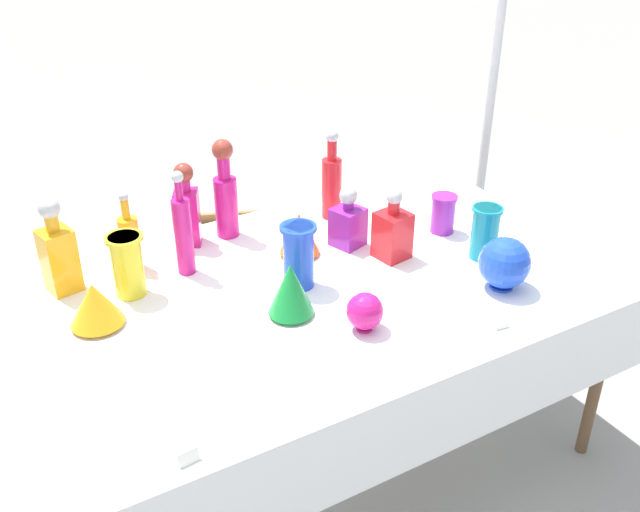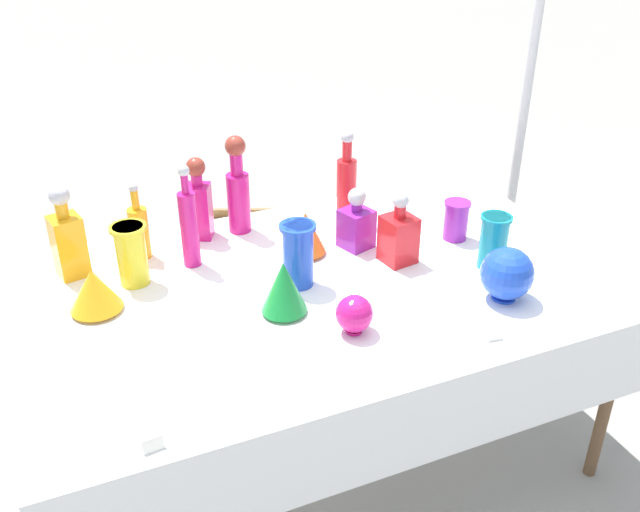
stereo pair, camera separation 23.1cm
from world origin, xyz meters
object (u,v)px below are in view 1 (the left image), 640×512
Objects in this scene: square_decanter_3 at (187,208)px; square_decanter_2 at (58,253)px; slender_vase_2 at (443,212)px; round_bowl_1 at (365,311)px; tall_bottle_0 at (332,183)px; slender_vase_1 at (127,263)px; cardboard_box_behind_left at (229,259)px; canopy_pole at (486,132)px; tall_bottle_3 at (225,193)px; fluted_vase_1 at (299,233)px; tall_bottle_1 at (130,240)px; fluted_vase_2 at (95,304)px; slender_vase_3 at (485,231)px; square_decanter_1 at (348,222)px; tall_bottle_2 at (183,232)px; fluted_vase_0 at (291,289)px; square_decanter_0 at (393,231)px; slender_vase_0 at (299,254)px; round_bowl_0 at (505,263)px.

square_decanter_2 is at bearing -168.30° from square_decanter_3.
slender_vase_2 is 1.22× the size of round_bowl_1.
tall_bottle_0 is 1.70× the size of slender_vase_1.
tall_bottle_0 is at bearing -84.09° from cardboard_box_behind_left.
canopy_pole is at bearing 14.41° from tall_bottle_0.
square_decanter_2 is (-0.62, -0.09, -0.03)m from tall_bottle_3.
tall_bottle_1 is at bearing 158.77° from fluted_vase_1.
tall_bottle_0 is at bearing 16.22° from fluted_vase_2.
round_bowl_1 is at bearing -164.86° from slender_vase_3.
tall_bottle_1 is 0.58m from fluted_vase_1.
square_decanter_2 is at bearing -171.72° from tall_bottle_3.
fluted_vase_1 reaches higher than cardboard_box_behind_left.
square_decanter_1 is 0.58m from square_decanter_3.
tall_bottle_2 reaches higher than slender_vase_2.
slender_vase_3 reaches higher than fluted_vase_0.
tall_bottle_1 is at bearing -171.87° from canopy_pole.
canopy_pole is at bearing 12.94° from tall_bottle_2.
square_decanter_2 reaches higher than square_decanter_0.
fluted_vase_1 is (0.20, 0.32, -0.01)m from fluted_vase_0.
round_bowl_1 is at bearing -116.45° from square_decanter_1.
canopy_pole is (1.37, 0.65, -0.03)m from slender_vase_0.
slender_vase_3 is 1.60× the size of round_bowl_1.
square_decanter_0 is at bearing 119.18° from round_bowl_0.
tall_bottle_3 reaches higher than square_decanter_3.
slender_vase_1 is at bearing -108.74° from tall_bottle_1.
fluted_vase_2 is (-1.01, 0.09, -0.02)m from square_decanter_0.
slender_vase_1 is 0.60m from fluted_vase_1.
fluted_vase_0 reaches higher than round_bowl_1.
slender_vase_0 is 0.10× the size of canopy_pole.
tall_bottle_1 reaches higher than square_decanter_0.
slender_vase_3 is at bearing -90.07° from slender_vase_2.
fluted_vase_2 is (-0.92, -0.06, -0.02)m from square_decanter_1.
round_bowl_1 is 0.20× the size of cardboard_box_behind_left.
square_decanter_0 is at bearing -25.27° from tall_bottle_1.
square_decanter_1 is 0.58m from round_bowl_0.
tall_bottle_3 is at bearing 31.19° from fluted_vase_2.
square_decanter_0 is 0.50m from fluted_vase_0.
square_decanter_0 reaches higher than round_bowl_0.
tall_bottle_3 is 3.11× the size of round_bowl_1.
slender_vase_2 is (1.14, -0.15, -0.03)m from slender_vase_1.
slender_vase_1 is at bearing -125.64° from cardboard_box_behind_left.
tall_bottle_1 is at bearing 143.96° from round_bowl_0.
tall_bottle_1 reaches higher than slender_vase_0.
fluted_vase_1 is at bearing 147.54° from square_decanter_0.
fluted_vase_0 reaches higher than fluted_vase_2.
square_decanter_0 is 1.60× the size of fluted_vase_1.
slender_vase_3 is (0.86, -0.61, -0.04)m from square_decanter_3.
square_decanter_3 is 0.56m from fluted_vase_2.
slender_vase_1 is at bearing 172.49° from slender_vase_2.
square_decanter_2 is 0.80m from fluted_vase_1.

